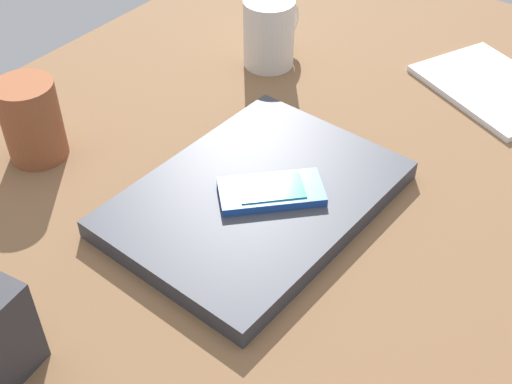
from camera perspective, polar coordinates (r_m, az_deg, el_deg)
name	(u,v)px	position (r cm, az deg, el deg)	size (l,w,h in cm)	color
desk_surface	(250,183)	(78.27, -0.50, 0.80)	(120.00, 80.00, 3.00)	brown
laptop_closed	(256,198)	(72.27, 0.00, -0.54)	(30.35, 21.93, 2.20)	#33353D
cell_phone_on_laptop	(271,191)	(70.71, 1.29, 0.06)	(11.53, 11.48, 1.07)	#1E479E
coffee_mug	(270,32)	(95.28, 1.19, 13.34)	(10.55, 7.04, 9.50)	silver
notepad	(494,88)	(96.56, 19.46, 8.30)	(13.92, 19.27, 0.80)	white
pen_cup	(32,121)	(81.25, -18.45, 5.75)	(6.78, 6.78, 9.67)	brown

